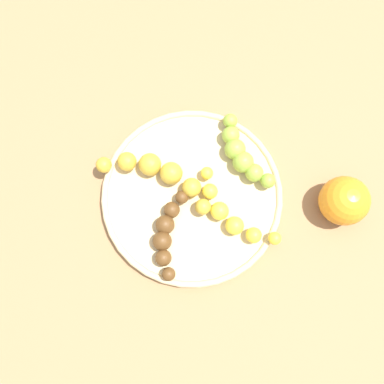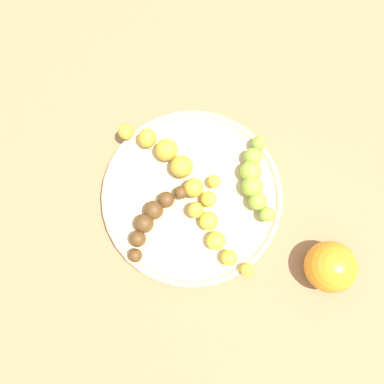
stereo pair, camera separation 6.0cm
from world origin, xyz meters
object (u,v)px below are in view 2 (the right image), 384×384
object	(u,v)px
banana_spotted	(170,161)
orange_fruit	(330,267)
banana_overripe	(152,219)
fruit_bowl	(192,196)
banana_yellow	(217,229)
banana_green	(255,179)

from	to	relation	value
banana_spotted	orange_fruit	bearing A→B (deg)	-75.38
banana_overripe	orange_fruit	world-z (taller)	orange_fruit
orange_fruit	banana_overripe	bearing A→B (deg)	6.05
fruit_bowl	banana_yellow	size ratio (longest dim) A/B	2.22
banana_spotted	banana_overripe	distance (m)	0.09
banana_green	orange_fruit	xyz separation A→B (m)	(-0.15, 0.09, 0.00)
banana_green	orange_fruit	size ratio (longest dim) A/B	1.66
banana_spotted	banana_green	size ratio (longest dim) A/B	1.37
banana_overripe	fruit_bowl	bearing A→B (deg)	-111.77
fruit_bowl	orange_fruit	xyz separation A→B (m)	(-0.23, 0.03, 0.03)
fruit_bowl	banana_overripe	size ratio (longest dim) A/B	2.13
fruit_bowl	orange_fruit	bearing A→B (deg)	172.30
fruit_bowl	banana_green	xyz separation A→B (m)	(-0.08, -0.06, 0.02)
fruit_bowl	banana_overripe	world-z (taller)	banana_overripe
fruit_bowl	banana_spotted	bearing A→B (deg)	-33.95
banana_spotted	banana_yellow	world-z (taller)	banana_spotted
banana_spotted	fruit_bowl	bearing A→B (deg)	-96.33
banana_spotted	banana_green	bearing A→B (deg)	-52.95
fruit_bowl	banana_yellow	bearing A→B (deg)	145.62
banana_overripe	banana_green	bearing A→B (deg)	-123.74
banana_overripe	banana_spotted	bearing A→B (deg)	-72.01
banana_yellow	banana_green	bearing A→B (deg)	-146.12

